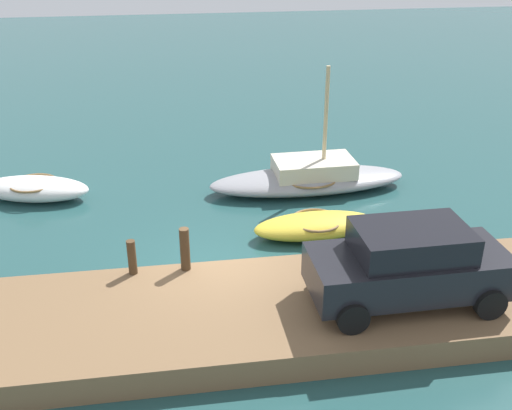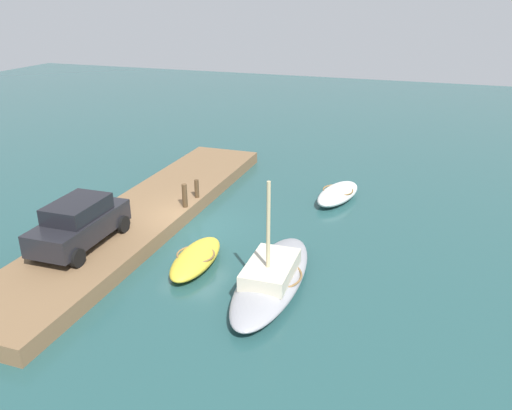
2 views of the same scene
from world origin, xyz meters
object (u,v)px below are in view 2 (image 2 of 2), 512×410
sailboat_grey (272,277)px  parked_car (79,223)px  mooring_post_west (197,189)px  rowboat_yellow (196,258)px  rowboat_white (338,194)px  mooring_post_mid_west (185,196)px

sailboat_grey → parked_car: sailboat_grey is taller
sailboat_grey → mooring_post_west: 7.31m
rowboat_yellow → mooring_post_west: 5.20m
rowboat_white → rowboat_yellow: bearing=-11.2°
rowboat_yellow → sailboat_grey: 3.01m
rowboat_yellow → sailboat_grey: sailboat_grey is taller
rowboat_white → parked_car: (8.69, -7.60, 1.11)m
rowboat_yellow → mooring_post_mid_west: (-3.53, -2.15, 0.79)m
sailboat_grey → mooring_post_mid_west: size_ratio=6.06×
rowboat_yellow → parked_car: 4.31m
rowboat_white → sailboat_grey: sailboat_grey is taller
rowboat_white → sailboat_grey: size_ratio=0.58×
rowboat_white → parked_car: bearing=-27.9°
rowboat_white → parked_car: parked_car is taller
rowboat_white → mooring_post_west: bearing=-48.0°
rowboat_yellow → parked_car: size_ratio=0.84×
rowboat_yellow → sailboat_grey: size_ratio=0.55×
rowboat_yellow → rowboat_white: size_ratio=0.96×
rowboat_white → sailboat_grey: 8.33m
sailboat_grey → mooring_post_west: size_ratio=7.58×
rowboat_yellow → mooring_post_mid_west: bearing=-151.2°
sailboat_grey → parked_car: size_ratio=1.53×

